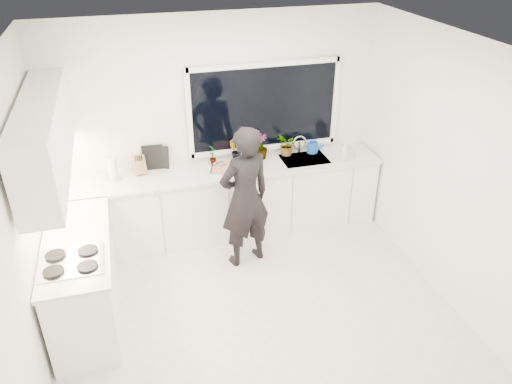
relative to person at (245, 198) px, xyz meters
name	(u,v)px	position (x,y,z in m)	size (l,w,h in m)	color
floor	(255,307)	(-0.11, -0.82, -0.86)	(4.00, 3.50, 0.02)	beige
wall_back	(216,126)	(-0.11, 0.94, 0.50)	(4.00, 0.02, 2.70)	white
wall_left	(22,228)	(-2.12, -0.82, 0.50)	(0.02, 3.50, 2.70)	white
wall_right	(445,169)	(1.90, -0.82, 0.50)	(0.02, 3.50, 2.70)	white
ceiling	(255,46)	(-0.11, -0.82, 1.86)	(4.00, 3.50, 0.02)	white
window	(264,107)	(0.49, 0.91, 0.70)	(1.80, 0.02, 1.00)	black
base_cabinets_back	(224,203)	(-0.11, 0.63, -0.41)	(3.92, 0.58, 0.88)	white
base_cabinets_left	(84,280)	(-1.78, -0.47, -0.41)	(0.58, 1.60, 0.88)	white
countertop_back	(223,171)	(-0.11, 0.62, 0.05)	(3.94, 0.62, 0.04)	silver
countertop_left	(76,242)	(-1.78, -0.47, 0.05)	(0.62, 1.60, 0.04)	silver
upper_cabinets	(45,137)	(-1.90, -0.12, 1.00)	(0.34, 2.10, 0.70)	white
sink	(304,162)	(0.94, 0.63, 0.02)	(0.58, 0.42, 0.14)	silver
faucet	(299,145)	(0.94, 0.83, 0.18)	(0.03, 0.03, 0.22)	silver
stovetop	(71,262)	(-1.80, -0.82, 0.09)	(0.56, 0.48, 0.03)	black
person	(245,198)	(0.00, 0.00, 0.00)	(0.62, 0.41, 1.70)	black
pizza_tray	(232,168)	(0.00, 0.60, 0.09)	(0.50, 0.37, 0.03)	#B3B3B7
pizza	(232,167)	(0.00, 0.60, 0.10)	(0.46, 0.33, 0.01)	red
watering_can	(312,148)	(1.11, 0.79, 0.14)	(0.14, 0.14, 0.13)	#134CB3
paper_towel_roll	(113,169)	(-1.39, 0.73, 0.20)	(0.11, 0.11, 0.26)	white
knife_block	(140,165)	(-1.08, 0.77, 0.18)	(0.13, 0.10, 0.22)	#9C7349
utensil_crock	(57,212)	(-1.96, -0.02, 0.15)	(0.13, 0.13, 0.16)	#AAAAAF
picture_frame_large	(160,157)	(-0.83, 0.87, 0.21)	(0.22, 0.02, 0.28)	black
picture_frame_small	(153,157)	(-0.91, 0.87, 0.22)	(0.25, 0.02, 0.30)	black
herb_plants	(264,147)	(0.46, 0.79, 0.22)	(1.16, 0.28, 0.33)	#26662D
soap_bottles	(346,150)	(1.43, 0.48, 0.20)	(0.19, 0.14, 0.28)	#D8BF66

